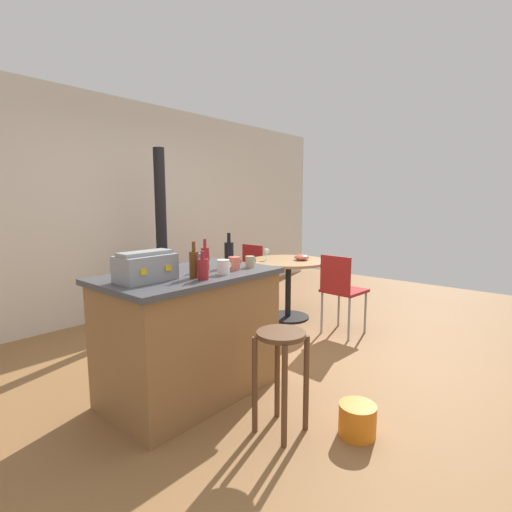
# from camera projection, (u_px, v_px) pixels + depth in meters

# --- Properties ---
(ground_plane) EXTENTS (8.80, 8.80, 0.00)m
(ground_plane) POSITION_uv_depth(u_px,v_px,m) (267.00, 362.00, 3.48)
(ground_plane) COLOR olive
(back_wall) EXTENTS (8.00, 0.10, 2.70)m
(back_wall) POSITION_uv_depth(u_px,v_px,m) (121.00, 209.00, 4.84)
(back_wall) COLOR beige
(back_wall) RESTS_ON ground_plane
(kitchen_island) EXTENTS (1.29, 0.79, 0.93)m
(kitchen_island) POSITION_uv_depth(u_px,v_px,m) (190.00, 334.00, 2.87)
(kitchen_island) COLOR olive
(kitchen_island) RESTS_ON ground_plane
(wooden_stool) EXTENTS (0.31, 0.31, 0.65)m
(wooden_stool) POSITION_uv_depth(u_px,v_px,m) (281.00, 361.00, 2.38)
(wooden_stool) COLOR brown
(wooden_stool) RESTS_ON ground_plane
(dining_table) EXTENTS (0.95, 0.95, 0.73)m
(dining_table) POSITION_uv_depth(u_px,v_px,m) (288.00, 274.00, 4.73)
(dining_table) COLOR black
(dining_table) RESTS_ON ground_plane
(folding_chair_near) EXTENTS (0.43, 0.42, 0.88)m
(folding_chair_near) POSITION_uv_depth(u_px,v_px,m) (341.00, 287.00, 4.14)
(folding_chair_near) COLOR maroon
(folding_chair_near) RESTS_ON ground_plane
(folding_chair_far) EXTENTS (0.40, 0.40, 0.85)m
(folding_chair_far) POSITION_uv_depth(u_px,v_px,m) (247.00, 271.00, 5.29)
(folding_chair_far) COLOR maroon
(folding_chair_far) RESTS_ON ground_plane
(wood_stove) EXTENTS (0.44, 0.45, 2.06)m
(wood_stove) POSITION_uv_depth(u_px,v_px,m) (163.00, 280.00, 4.64)
(wood_stove) COLOR black
(wood_stove) RESTS_ON ground_plane
(toolbox) EXTENTS (0.37, 0.24, 0.20)m
(toolbox) POSITION_uv_depth(u_px,v_px,m) (146.00, 267.00, 2.51)
(toolbox) COLOR gray
(toolbox) RESTS_ON kitchen_island
(bottle_0) EXTENTS (0.06, 0.06, 0.25)m
(bottle_0) POSITION_uv_depth(u_px,v_px,m) (194.00, 264.00, 2.61)
(bottle_0) COLOR #603314
(bottle_0) RESTS_ON kitchen_island
(bottle_1) EXTENTS (0.07, 0.07, 0.19)m
(bottle_1) POSITION_uv_depth(u_px,v_px,m) (203.00, 269.00, 2.55)
(bottle_1) COLOR maroon
(bottle_1) RESTS_ON kitchen_island
(bottle_2) EXTENTS (0.07, 0.07, 0.27)m
(bottle_2) POSITION_uv_depth(u_px,v_px,m) (229.00, 254.00, 3.06)
(bottle_2) COLOR black
(bottle_2) RESTS_ON kitchen_island
(bottle_3) EXTENTS (0.06, 0.06, 0.24)m
(bottle_3) POSITION_uv_depth(u_px,v_px,m) (205.00, 258.00, 2.90)
(bottle_3) COLOR maroon
(bottle_3) RESTS_ON kitchen_island
(cup_0) EXTENTS (0.12, 0.08, 0.11)m
(cup_0) POSITION_uv_depth(u_px,v_px,m) (203.00, 260.00, 3.07)
(cup_0) COLOR #4C7099
(cup_0) RESTS_ON kitchen_island
(cup_1) EXTENTS (0.11, 0.07, 0.09)m
(cup_1) POSITION_uv_depth(u_px,v_px,m) (250.00, 262.00, 3.03)
(cup_1) COLOR tan
(cup_1) RESTS_ON kitchen_island
(cup_2) EXTENTS (0.13, 0.09, 0.10)m
(cup_2) POSITION_uv_depth(u_px,v_px,m) (223.00, 267.00, 2.75)
(cup_2) COLOR white
(cup_2) RESTS_ON kitchen_island
(cup_3) EXTENTS (0.13, 0.09, 0.10)m
(cup_3) POSITION_uv_depth(u_px,v_px,m) (234.00, 263.00, 2.93)
(cup_3) COLOR #DB6651
(cup_3) RESTS_ON kitchen_island
(wine_glass) EXTENTS (0.07, 0.07, 0.14)m
(wine_glass) POSITION_uv_depth(u_px,v_px,m) (266.00, 251.00, 4.70)
(wine_glass) COLOR silver
(wine_glass) RESTS_ON dining_table
(serving_bowl) EXTENTS (0.18, 0.18, 0.07)m
(serving_bowl) POSITION_uv_depth(u_px,v_px,m) (302.00, 257.00, 4.70)
(serving_bowl) COLOR #DB6651
(serving_bowl) RESTS_ON dining_table
(plastic_bucket) EXTENTS (0.23, 0.23, 0.20)m
(plastic_bucket) POSITION_uv_depth(u_px,v_px,m) (357.00, 420.00, 2.39)
(plastic_bucket) COLOR orange
(plastic_bucket) RESTS_ON ground_plane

